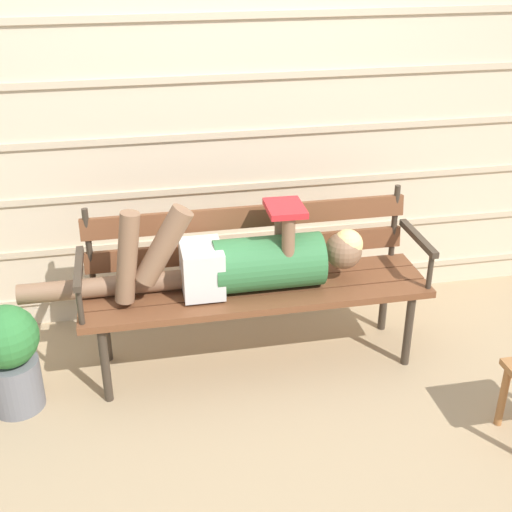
% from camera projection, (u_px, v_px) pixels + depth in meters
% --- Properties ---
extents(ground_plane, '(12.00, 12.00, 0.00)m').
position_uv_depth(ground_plane, '(262.00, 378.00, 3.51)').
color(ground_plane, tan).
extents(house_siding, '(4.07, 0.08, 2.16)m').
position_uv_depth(house_siding, '(233.00, 132.00, 3.71)').
color(house_siding, beige).
rests_on(house_siding, ground).
extents(park_bench, '(1.77, 0.46, 0.86)m').
position_uv_depth(park_bench, '(253.00, 274.00, 3.47)').
color(park_bench, brown).
rests_on(park_bench, ground).
extents(reclining_person, '(1.72, 0.27, 0.51)m').
position_uv_depth(reclining_person, '(241.00, 261.00, 3.35)').
color(reclining_person, '#33703D').
extents(potted_plant, '(0.30, 0.30, 0.55)m').
position_uv_depth(potted_plant, '(10.00, 355.00, 3.18)').
color(potted_plant, slate).
rests_on(potted_plant, ground).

